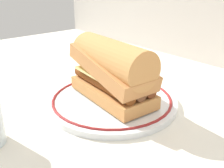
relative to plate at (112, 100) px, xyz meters
The scene contains 3 objects.
ground_plane 0.02m from the plate, 136.80° to the left, with size 1.50×1.50×0.00m, color silver.
plate is the anchor object (origin of this frame).
sausage_sandwich 0.07m from the plate, 104.04° to the right, with size 0.20×0.10×0.12m.
Camera 1 is at (0.39, -0.33, 0.25)m, focal length 41.15 mm.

